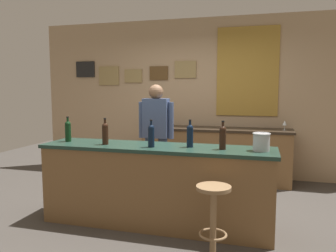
% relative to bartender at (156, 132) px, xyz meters
% --- Properties ---
extents(ground_plane, '(10.00, 10.00, 0.00)m').
position_rel_bartender_xyz_m(ground_plane, '(0.32, -0.61, -0.94)').
color(ground_plane, '#423D38').
extents(back_wall, '(6.00, 0.09, 2.80)m').
position_rel_bartender_xyz_m(back_wall, '(0.33, 1.42, 0.48)').
color(back_wall, tan).
rests_on(back_wall, ground_plane).
extents(bar_counter, '(2.65, 0.60, 0.92)m').
position_rel_bartender_xyz_m(bar_counter, '(0.32, -1.01, -0.47)').
color(bar_counter, brown).
rests_on(bar_counter, ground_plane).
extents(side_counter, '(2.50, 0.56, 0.90)m').
position_rel_bartender_xyz_m(side_counter, '(0.72, 1.04, -0.48)').
color(side_counter, brown).
rests_on(side_counter, ground_plane).
extents(bartender, '(0.52, 0.21, 1.62)m').
position_rel_bartender_xyz_m(bartender, '(0.00, 0.00, 0.00)').
color(bartender, '#384766').
rests_on(bartender, ground_plane).
extents(bar_stool, '(0.32, 0.32, 0.68)m').
position_rel_bartender_xyz_m(bar_stool, '(1.05, -1.59, -0.48)').
color(bar_stool, olive).
rests_on(bar_stool, ground_plane).
extents(wine_bottle_a, '(0.07, 0.07, 0.31)m').
position_rel_bartender_xyz_m(wine_bottle_a, '(-0.81, -1.00, 0.12)').
color(wine_bottle_a, black).
rests_on(wine_bottle_a, bar_counter).
extents(wine_bottle_b, '(0.07, 0.07, 0.31)m').
position_rel_bartender_xyz_m(wine_bottle_b, '(-0.27, -1.08, 0.12)').
color(wine_bottle_b, black).
rests_on(wine_bottle_b, bar_counter).
extents(wine_bottle_c, '(0.07, 0.07, 0.31)m').
position_rel_bartender_xyz_m(wine_bottle_c, '(0.30, -1.10, 0.12)').
color(wine_bottle_c, black).
rests_on(wine_bottle_c, bar_counter).
extents(wine_bottle_d, '(0.07, 0.07, 0.31)m').
position_rel_bartender_xyz_m(wine_bottle_d, '(0.70, -0.99, 0.12)').
color(wine_bottle_d, black).
rests_on(wine_bottle_d, bar_counter).
extents(wine_bottle_e, '(0.07, 0.07, 0.31)m').
position_rel_bartender_xyz_m(wine_bottle_e, '(1.07, -1.03, 0.12)').
color(wine_bottle_e, black).
rests_on(wine_bottle_e, bar_counter).
extents(ice_bucket, '(0.19, 0.19, 0.19)m').
position_rel_bartender_xyz_m(ice_bucket, '(1.46, -1.01, 0.08)').
color(ice_bucket, '#B7BABF').
rests_on(ice_bucket, bar_counter).
extents(wine_glass_a, '(0.07, 0.07, 0.16)m').
position_rel_bartender_xyz_m(wine_glass_a, '(-0.21, 0.99, 0.07)').
color(wine_glass_a, silver).
rests_on(wine_glass_a, side_counter).
extents(wine_glass_b, '(0.07, 0.07, 0.16)m').
position_rel_bartender_xyz_m(wine_glass_b, '(1.82, 1.06, 0.07)').
color(wine_glass_b, silver).
rests_on(wine_glass_b, side_counter).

